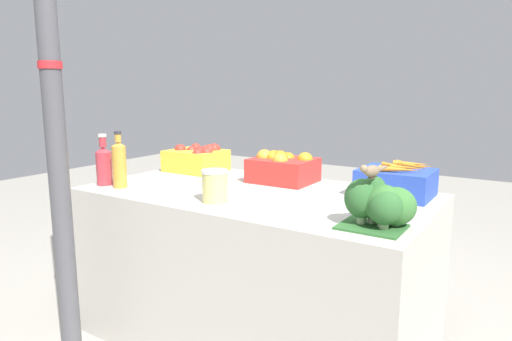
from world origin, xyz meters
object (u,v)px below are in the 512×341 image
Objects in this scene: broccoli_pile at (380,204)px; pickle_jar at (215,186)px; apple_crate at (198,158)px; juice_bottle_ruby at (104,164)px; orange_crate at (282,167)px; carrot_crate at (397,181)px; juice_bottle_amber at (119,164)px; sparrow_bird at (371,171)px; support_pole at (52,95)px.

pickle_jar is at bearing -178.35° from broccoli_pile.
apple_crate is 1.22× the size of juice_bottle_ruby.
orange_crate is 0.90m from juice_bottle_ruby.
apple_crate is 1.00× the size of orange_crate.
pickle_jar is (-0.03, -0.53, -0.01)m from orange_crate.
juice_bottle_ruby is at bearing -157.13° from carrot_crate.
juice_bottle_amber reaches higher than juice_bottle_ruby.
juice_bottle_ruby is at bearing -180.00° from juice_bottle_amber.
orange_crate is 2.25× the size of pickle_jar.
broccoli_pile is at bearing -80.48° from carrot_crate.
apple_crate is at bearing 157.61° from broccoli_pile.
sparrow_bird is at bearing 0.03° from juice_bottle_ruby.
broccoli_pile is (1.25, -0.51, 0.01)m from apple_crate.
apple_crate is 1.35m from sparrow_bird.
apple_crate is 0.58m from juice_bottle_ruby.
support_pole is 0.54m from juice_bottle_ruby.
support_pole is 0.75m from pickle_jar.
support_pole reaches higher than broccoli_pile.
support_pole is 1.13m from orange_crate.
orange_crate is at bearing 86.60° from pickle_jar.
support_pole reaches higher than carrot_crate.
apple_crate is at bearing 91.78° from support_pole.
carrot_crate is at bearing -153.24° from sparrow_bird.
carrot_crate is (0.59, -0.00, -0.01)m from orange_crate.
juice_bottle_amber is at bearing 0.00° from juice_bottle_ruby.
sparrow_bird is (1.22, -0.56, 0.13)m from apple_crate.
support_pole is at bearing -140.95° from carrot_crate.
support_pole is at bearing -142.38° from pickle_jar.
juice_bottle_ruby is (-1.31, -0.55, 0.04)m from carrot_crate.
sparrow_bird is at bearing 17.18° from support_pole.
orange_crate is 0.87m from sparrow_bird.
juice_bottle_amber is (-0.60, -0.55, 0.04)m from orange_crate.
juice_bottle_amber is at bearing -93.12° from apple_crate.
apple_crate is at bearing -94.00° from sparrow_bird.
juice_bottle_amber is 2.12× the size of sparrow_bird.
carrot_crate is at bearing -0.11° from orange_crate.
pickle_jar is at bearing -71.39° from sparrow_bird.
juice_bottle_amber is at bearing -155.20° from carrot_crate.
juice_bottle_amber is (-1.19, -0.55, 0.05)m from carrot_crate.
pickle_jar is (0.54, -0.53, -0.01)m from apple_crate.
juice_bottle_amber is 0.57m from pickle_jar.
pickle_jar is at bearing -139.83° from carrot_crate.
carrot_crate is at bearing 22.87° from juice_bottle_ruby.
apple_crate is 0.57m from orange_crate.
juice_bottle_amber is (-0.06, 0.37, -0.33)m from support_pole.
orange_crate is 0.53m from pickle_jar.
sparrow_bird is (1.37, 0.00, 0.10)m from juice_bottle_ruby.
sparrow_bird is at bearing 0.04° from juice_bottle_amber.
carrot_crate reaches higher than pickle_jar.
orange_crate is at bearing 37.76° from juice_bottle_ruby.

